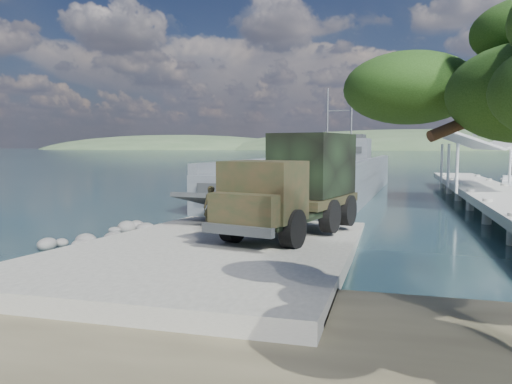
{
  "coord_description": "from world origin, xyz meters",
  "views": [
    {
      "loc": [
        6.27,
        -19.19,
        4.23
      ],
      "look_at": [
        -0.53,
        6.0,
        1.82
      ],
      "focal_mm": 35.0,
      "sensor_mm": 36.0,
      "label": 1
    }
  ],
  "objects_px": {
    "soldier": "(211,217)",
    "sailboat_far": "(510,183)",
    "landing_craft": "(318,184)",
    "pier": "(489,184)",
    "military_truck": "(298,183)"
  },
  "relations": [
    {
      "from": "soldier",
      "to": "sailboat_far",
      "type": "relative_size",
      "value": 0.26
    },
    {
      "from": "sailboat_far",
      "to": "landing_craft",
      "type": "bearing_deg",
      "value": -133.52
    },
    {
      "from": "pier",
      "to": "soldier",
      "type": "xyz_separation_m",
      "value": [
        -13.64,
        -19.26,
        -0.22
      ]
    },
    {
      "from": "pier",
      "to": "military_truck",
      "type": "xyz_separation_m",
      "value": [
        -10.56,
        -16.81,
        1.03
      ]
    },
    {
      "from": "pier",
      "to": "military_truck",
      "type": "bearing_deg",
      "value": -122.13
    },
    {
      "from": "soldier",
      "to": "sailboat_far",
      "type": "height_order",
      "value": "sailboat_far"
    },
    {
      "from": "military_truck",
      "to": "landing_craft",
      "type": "bearing_deg",
      "value": 109.82
    },
    {
      "from": "pier",
      "to": "landing_craft",
      "type": "xyz_separation_m",
      "value": [
        -12.81,
        5.6,
        -0.68
      ]
    },
    {
      "from": "pier",
      "to": "sailboat_far",
      "type": "relative_size",
      "value": 6.42
    },
    {
      "from": "soldier",
      "to": "military_truck",
      "type": "bearing_deg",
      "value": 30.41
    },
    {
      "from": "landing_craft",
      "to": "soldier",
      "type": "distance_m",
      "value": 24.88
    },
    {
      "from": "pier",
      "to": "sailboat_far",
      "type": "bearing_deg",
      "value": 74.33
    },
    {
      "from": "pier",
      "to": "soldier",
      "type": "relative_size",
      "value": 25.06
    },
    {
      "from": "soldier",
      "to": "sailboat_far",
      "type": "xyz_separation_m",
      "value": [
        19.07,
        38.61,
        -1.01
      ]
    },
    {
      "from": "landing_craft",
      "to": "sailboat_far",
      "type": "xyz_separation_m",
      "value": [
        18.24,
        13.75,
        -0.55
      ]
    }
  ]
}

